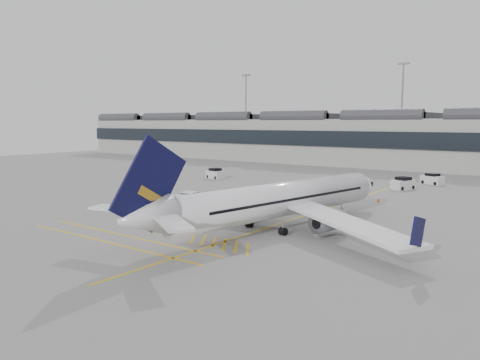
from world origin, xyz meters
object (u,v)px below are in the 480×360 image
Objects in this scene: baggage_cart_a at (242,212)px; pushback_tug at (190,200)px; airliner_main at (277,201)px; ramp_agent_b at (251,204)px; belt_loader at (284,205)px; ramp_agent_a at (273,202)px.

baggage_cart_a reaches higher than pushback_tug.
airliner_main is 20.96× the size of ramp_agent_b.
belt_loader reaches higher than ramp_agent_b.
airliner_main is 13.73× the size of pushback_tug.
ramp_agent_a is (-1.28, -0.40, 0.34)m from belt_loader.
ramp_agent_b is (-2.63, -3.01, 0.24)m from belt_loader.
ramp_agent_a is (-1.12, 7.78, -0.10)m from baggage_cart_a.
pushback_tug is (-15.84, 4.65, -2.14)m from airliner_main.
airliner_main is 5.00m from baggage_cart_a.
ramp_agent_b is at bearing 2.56° from pushback_tug.
belt_loader is (-4.50, 8.73, -2.16)m from airliner_main.
belt_loader is 3.01× the size of ramp_agent_b.
baggage_cart_a is 0.87× the size of pushback_tug.
belt_loader reaches higher than baggage_cart_a.
ramp_agent_a is at bearing -146.08° from ramp_agent_b.
pushback_tug is at bearing 173.46° from airliner_main.
airliner_main reaches higher than baggage_cart_a.
airliner_main reaches higher than pushback_tug.
airliner_main is at bearing -68.08° from belt_loader.
belt_loader is 1.97× the size of pushback_tug.
belt_loader is 8.19m from baggage_cart_a.
airliner_main is at bearing -117.85° from ramp_agent_a.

